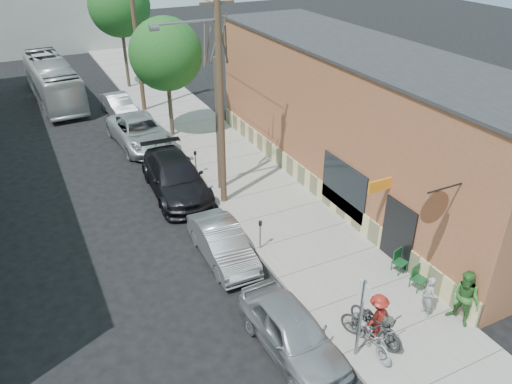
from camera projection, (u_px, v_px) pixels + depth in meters
name	position (u px, v px, depth m)	size (l,w,h in m)	color
ground	(228.00, 298.00, 17.35)	(120.00, 120.00, 0.00)	black
sidewalk	(219.00, 154.00, 27.56)	(4.50, 58.00, 0.15)	gray
cafe_building	(360.00, 120.00, 23.13)	(6.60, 20.20, 6.61)	#985738
sign_post	(361.00, 312.00, 14.11)	(0.07, 0.45, 2.80)	slate
parking_meter_near	(260.00, 230.00, 19.27)	(0.14, 0.14, 1.24)	slate
parking_meter_far	(196.00, 159.00, 24.87)	(0.14, 0.14, 1.24)	slate
utility_pole_near	(219.00, 89.00, 20.35)	(3.57, 0.28, 10.00)	#503A28
utility_pole_far	(135.00, 30.00, 31.04)	(1.80, 0.28, 10.00)	#503A28
tree_bare	(218.00, 126.00, 22.50)	(0.24, 0.24, 6.27)	#44392C
tree_leafy_mid	(166.00, 54.00, 27.49)	(4.05, 4.05, 6.78)	#44392C
tree_leafy_far	(119.00, 6.00, 35.22)	(4.36, 4.36, 8.02)	#44392C
patio_chair_a	(400.00, 262.00, 18.15)	(0.50, 0.50, 0.88)	#134321
patio_chair_b	(419.00, 279.00, 17.32)	(0.50, 0.50, 0.88)	#134321
patron_grey	(428.00, 297.00, 16.05)	(0.54, 0.36, 1.49)	gray
patron_green	(465.00, 299.00, 15.61)	(0.96, 0.75, 1.97)	#306B2A
cyclist	(377.00, 317.00, 15.17)	(1.04, 0.60, 1.61)	maroon
cyclist_bike	(376.00, 323.00, 15.30)	(0.73, 2.10, 1.10)	black
parked_bike_a	(370.00, 328.00, 15.07)	(0.56, 1.97, 1.18)	black
parked_bike_b	(371.00, 336.00, 14.89)	(0.67, 1.93, 1.02)	gray
car_0	(292.00, 331.00, 14.93)	(1.77, 4.39, 1.50)	#A1A2A8
car_1	(223.00, 243.00, 18.99)	(1.47, 4.23, 1.39)	#919298
car_2	(175.00, 177.00, 23.45)	(2.38, 5.85, 1.70)	black
car_3	(140.00, 132.00, 28.40)	(2.66, 5.76, 1.60)	silver
car_4	(119.00, 105.00, 32.71)	(1.44, 4.12, 1.36)	#97999E
bus	(53.00, 81.00, 34.89)	(2.44, 10.44, 2.91)	silver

